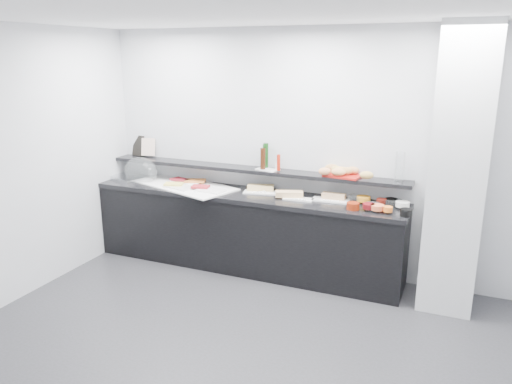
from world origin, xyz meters
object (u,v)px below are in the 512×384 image
at_px(carafe, 400,167).
at_px(cloche_base, 128,178).
at_px(bread_tray, 343,175).
at_px(framed_print, 138,146).
at_px(sandwich_plate_mid, 298,199).
at_px(condiment_tray, 268,170).

bearing_deg(carafe, cloche_base, -176.26).
distance_m(bread_tray, carafe, 0.59).
xyz_separation_m(framed_print, carafe, (3.26, -0.07, 0.02)).
height_order(sandwich_plate_mid, carafe, carafe).
distance_m(cloche_base, framed_print, 0.46).
height_order(condiment_tray, bread_tray, bread_tray).
relative_size(sandwich_plate_mid, framed_print, 1.23).
xyz_separation_m(sandwich_plate_mid, framed_print, (-2.26, 0.31, 0.37)).
bearing_deg(cloche_base, condiment_tray, 25.16).
bearing_deg(carafe, sandwich_plate_mid, -166.38).
xyz_separation_m(cloche_base, framed_print, (-0.01, 0.28, 0.36)).
xyz_separation_m(bread_tray, carafe, (0.58, 0.02, 0.14)).
bearing_deg(framed_print, cloche_base, -69.96).
relative_size(cloche_base, bread_tray, 1.15).
distance_m(cloche_base, bread_tray, 2.69).
bearing_deg(condiment_tray, sandwich_plate_mid, -7.08).
bearing_deg(framed_print, bread_tray, 15.23).
bearing_deg(sandwich_plate_mid, framed_print, 169.67).
height_order(sandwich_plate_mid, framed_print, framed_print).
distance_m(sandwich_plate_mid, carafe, 1.10).
bearing_deg(framed_print, condiment_tray, 13.01).
relative_size(sandwich_plate_mid, condiment_tray, 1.29).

